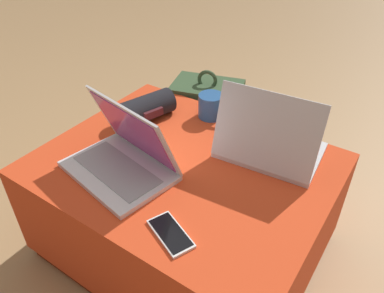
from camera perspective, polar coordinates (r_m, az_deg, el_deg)
ground_plane at (r=1.50m, az=-1.00°, el=-14.81°), size 14.00×14.00×0.00m
ottoman at (r=1.35m, az=-1.10°, el=-9.25°), size 0.92×0.73×0.41m
laptop_near at (r=1.17m, az=-10.40°, el=-1.58°), size 0.37×0.29×0.23m
laptop_far at (r=1.23m, az=11.65°, el=0.42°), size 0.34×0.27×0.25m
cell_phone at (r=0.99m, az=-3.28°, el=-13.10°), size 0.16×0.12×0.01m
backpack at (r=1.77m, az=2.29°, el=3.21°), size 0.35×0.32×0.49m
wrist_brace at (r=1.42m, az=-7.05°, el=5.84°), size 0.16×0.24×0.10m
coffee_mug at (r=1.42m, az=3.04°, el=6.15°), size 0.13×0.10×0.09m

